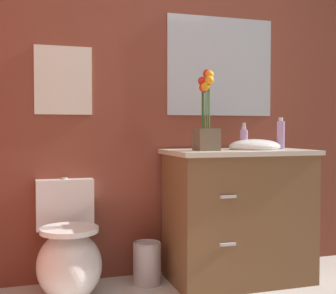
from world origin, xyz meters
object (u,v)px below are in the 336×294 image
object	(u,v)px
toilet	(69,256)
soap_bottle	(244,139)
wall_poster	(63,80)
wall_mirror	(221,67)
trash_bin	(147,263)
flower_vase	(206,119)
vanity_cabinet	(238,213)
lotion_bottle	(281,135)

from	to	relation	value
toilet	soap_bottle	world-z (taller)	soap_bottle
toilet	soap_bottle	size ratio (longest dim) A/B	4.47
wall_poster	wall_mirror	distance (m)	1.11
soap_bottle	trash_bin	xyz separation A→B (m)	(-0.66, 0.06, -0.80)
toilet	flower_vase	bearing A→B (deg)	-5.38
toilet	flower_vase	world-z (taller)	flower_vase
vanity_cabinet	flower_vase	distance (m)	0.67
toilet	trash_bin	size ratio (longest dim) A/B	2.54
vanity_cabinet	lotion_bottle	size ratio (longest dim) A/B	4.89
vanity_cabinet	soap_bottle	size ratio (longest dim) A/B	6.77
lotion_bottle	wall_poster	world-z (taller)	wall_poster
soap_bottle	lotion_bottle	bearing A→B (deg)	-13.51
vanity_cabinet	wall_poster	size ratio (longest dim) A/B	2.38
flower_vase	vanity_cabinet	bearing A→B (deg)	12.02
flower_vase	wall_mirror	size ratio (longest dim) A/B	0.65
flower_vase	soap_bottle	world-z (taller)	flower_vase
wall_mirror	wall_poster	bearing A→B (deg)	180.00
vanity_cabinet	soap_bottle	distance (m)	0.50
flower_vase	wall_poster	distance (m)	0.95
vanity_cabinet	lotion_bottle	world-z (taller)	lotion_bottle
toilet	trash_bin	xyz separation A→B (m)	(0.51, 0.08, -0.11)
trash_bin	lotion_bottle	bearing A→B (deg)	-7.28
lotion_bottle	trash_bin	bearing A→B (deg)	172.72
toilet	vanity_cabinet	size ratio (longest dim) A/B	0.66
vanity_cabinet	flower_vase	size ratio (longest dim) A/B	2.03
soap_bottle	wall_mirror	xyz separation A→B (m)	(-0.06, 0.25, 0.51)
toilet	flower_vase	size ratio (longest dim) A/B	1.34
flower_vase	wall_mirror	bearing A→B (deg)	54.31
soap_bottle	lotion_bottle	xyz separation A→B (m)	(0.25, -0.06, 0.03)
flower_vase	wall_poster	size ratio (longest dim) A/B	1.18
vanity_cabinet	trash_bin	bearing A→B (deg)	170.21
toilet	wall_poster	bearing A→B (deg)	90.00
flower_vase	trash_bin	xyz separation A→B (m)	(-0.35, 0.16, -0.93)
vanity_cabinet	wall_mirror	xyz separation A→B (m)	(-0.00, 0.29, 1.00)
lotion_bottle	trash_bin	world-z (taller)	lotion_bottle
lotion_bottle	wall_mirror	xyz separation A→B (m)	(-0.31, 0.31, 0.48)
wall_poster	flower_vase	bearing A→B (deg)	-22.21
soap_bottle	trash_bin	distance (m)	1.04
lotion_bottle	vanity_cabinet	bearing A→B (deg)	177.70
toilet	wall_mirror	world-z (taller)	wall_mirror
soap_bottle	vanity_cabinet	bearing A→B (deg)	-141.82
toilet	soap_bottle	xyz separation A→B (m)	(1.16, 0.02, 0.69)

